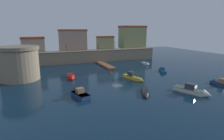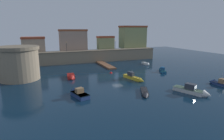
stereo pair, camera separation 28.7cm
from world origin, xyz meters
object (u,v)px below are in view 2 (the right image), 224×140
(moored_boat_1, at_px, (193,91))
(moored_boat_7, at_px, (134,77))
(moored_boat_0, at_px, (146,64))
(moored_boat_5, at_px, (71,77))
(fortress_tower, at_px, (19,63))
(mooring_buoy_0, at_px, (111,73))
(quay_lamp_0, at_px, (66,45))
(moored_boat_4, at_px, (219,83))
(moored_boat_2, at_px, (145,93))
(moored_boat_3, at_px, (78,93))
(moored_boat_6, at_px, (162,70))
(quay_lamp_1, at_px, (115,43))

(moored_boat_1, xyz_separation_m, moored_boat_7, (-5.91, 13.70, -0.02))
(moored_boat_0, relative_size, moored_boat_5, 0.86)
(moored_boat_0, bearing_deg, fortress_tower, -78.59)
(moored_boat_5, distance_m, mooring_buoy_0, 11.84)
(fortress_tower, distance_m, quay_lamp_0, 23.27)
(moored_boat_1, relative_size, moored_boat_4, 1.36)
(moored_boat_2, height_order, moored_boat_5, moored_boat_5)
(fortress_tower, relative_size, moored_boat_3, 1.76)
(moored_boat_1, height_order, moored_boat_6, moored_boat_1)
(moored_boat_1, distance_m, moored_boat_3, 22.57)
(fortress_tower, relative_size, moored_boat_6, 1.79)
(moored_boat_1, relative_size, moored_boat_3, 1.29)
(moored_boat_0, relative_size, moored_boat_1, 0.63)
(moored_boat_5, bearing_deg, moored_boat_0, 113.36)
(quay_lamp_1, bearing_deg, moored_boat_7, -103.76)
(quay_lamp_0, bearing_deg, moored_boat_2, -77.22)
(moored_boat_3, relative_size, moored_boat_7, 0.79)
(quay_lamp_0, xyz_separation_m, moored_boat_7, (12.11, -28.80, -6.23))
(moored_boat_2, xyz_separation_m, mooring_buoy_0, (0.44, 19.07, -0.28))
(moored_boat_0, height_order, moored_boat_2, moored_boat_0)
(moored_boat_5, bearing_deg, quay_lamp_1, 141.04)
(moored_boat_4, bearing_deg, moored_boat_2, 78.96)
(moored_boat_3, bearing_deg, moored_boat_7, -83.86)
(moored_boat_3, relative_size, mooring_buoy_0, 7.35)
(moored_boat_1, distance_m, mooring_buoy_0, 23.84)
(moored_boat_5, bearing_deg, moored_boat_6, 92.23)
(quay_lamp_1, xyz_separation_m, moored_boat_6, (5.69, -23.46, -6.52))
(moored_boat_7, bearing_deg, moored_boat_3, -81.22)
(fortress_tower, bearing_deg, quay_lamp_0, 51.64)
(moored_boat_7, bearing_deg, moored_boat_1, 9.64)
(moored_boat_3, bearing_deg, mooring_buoy_0, -56.78)
(quay_lamp_0, relative_size, moored_boat_5, 0.63)
(quay_lamp_1, relative_size, moored_boat_4, 0.65)
(moored_boat_1, relative_size, moored_boat_6, 1.32)
(moored_boat_4, bearing_deg, fortress_tower, 53.94)
(moored_boat_1, height_order, moored_boat_2, moored_boat_1)
(moored_boat_3, height_order, moored_boat_5, moored_boat_3)
(moored_boat_4, bearing_deg, moored_boat_0, -4.21)
(moored_boat_3, bearing_deg, moored_boat_2, -125.12)
(moored_boat_5, bearing_deg, moored_boat_2, 38.40)
(moored_boat_1, distance_m, moored_boat_2, 9.62)
(fortress_tower, height_order, mooring_buoy_0, fortress_tower)
(quay_lamp_0, height_order, moored_boat_5, quay_lamp_0)
(moored_boat_4, xyz_separation_m, moored_boat_6, (-3.14, 16.71, -0.11))
(quay_lamp_0, distance_m, moored_boat_3, 35.90)
(moored_boat_7, bearing_deg, moored_boat_4, 40.69)
(moored_boat_7, bearing_deg, quay_lamp_0, -170.87)
(moored_boat_1, relative_size, moored_boat_2, 1.24)
(fortress_tower, bearing_deg, moored_boat_6, -7.73)
(moored_boat_4, distance_m, mooring_buoy_0, 27.26)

